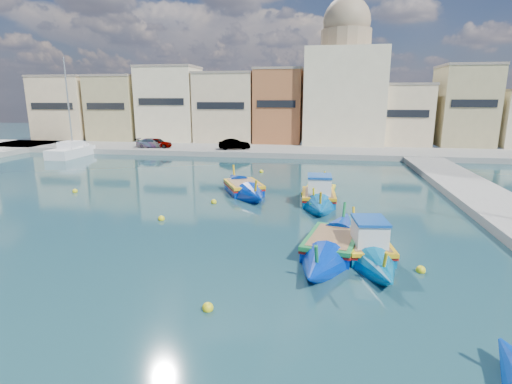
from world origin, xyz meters
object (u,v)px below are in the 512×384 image
(church_block, at_px, (344,83))
(luzzu_cyan_mid, at_px, (319,194))
(luzzu_blue_cabin, at_px, (319,198))
(luzzu_blue_south, at_px, (332,246))
(yacht_north, at_px, (81,151))
(luzzu_turquoise_cabin, at_px, (366,247))
(luzzu_green, at_px, (244,189))

(church_block, relative_size, luzzu_cyan_mid, 2.41)
(luzzu_blue_cabin, relative_size, luzzu_blue_south, 0.92)
(luzzu_blue_south, distance_m, yacht_north, 38.83)
(luzzu_blue_south, bearing_deg, luzzu_turquoise_cabin, -1.50)
(church_block, relative_size, luzzu_turquoise_cabin, 2.31)
(church_block, bearing_deg, luzzu_blue_cabin, -94.75)
(luzzu_blue_cabin, xyz_separation_m, luzzu_green, (-5.26, 1.98, -0.07))
(luzzu_cyan_mid, bearing_deg, yacht_north, 149.58)
(luzzu_cyan_mid, relative_size, yacht_north, 0.67)
(luzzu_turquoise_cabin, relative_size, yacht_north, 0.70)
(church_block, distance_m, yacht_north, 34.07)
(luzzu_cyan_mid, xyz_separation_m, luzzu_green, (-5.28, 0.62, 0.04))
(luzzu_cyan_mid, height_order, luzzu_green, luzzu_green)
(luzzu_turquoise_cabin, xyz_separation_m, luzzu_blue_cabin, (-2.15, 8.27, 0.04))
(church_block, xyz_separation_m, yacht_north, (-30.61, -12.67, -7.94))
(luzzu_turquoise_cabin, height_order, luzzu_blue_cabin, luzzu_blue_cabin)
(luzzu_blue_south, bearing_deg, luzzu_cyan_mid, 94.06)
(church_block, xyz_separation_m, luzzu_blue_cabin, (-2.54, -30.52, -8.06))
(church_block, relative_size, luzzu_green, 2.28)
(luzzu_turquoise_cabin, height_order, luzzu_blue_south, luzzu_turquoise_cabin)
(luzzu_turquoise_cabin, xyz_separation_m, luzzu_blue_south, (-1.45, 0.04, -0.05))
(luzzu_blue_cabin, height_order, yacht_north, yacht_north)
(luzzu_blue_cabin, height_order, luzzu_blue_south, luzzu_blue_cabin)
(luzzu_blue_cabin, xyz_separation_m, luzzu_cyan_mid, (0.02, 1.36, -0.11))
(yacht_north, bearing_deg, luzzu_turquoise_cabin, -40.84)
(luzzu_turquoise_cabin, relative_size, luzzu_blue_south, 0.92)
(luzzu_blue_south, bearing_deg, church_block, 87.29)
(yacht_north, bearing_deg, luzzu_blue_south, -42.19)
(church_block, distance_m, luzzu_green, 30.68)
(luzzu_green, bearing_deg, yacht_north, 145.17)
(church_block, xyz_separation_m, luzzu_green, (-7.80, -28.54, -8.13))
(church_block, distance_m, luzzu_cyan_mid, 30.38)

